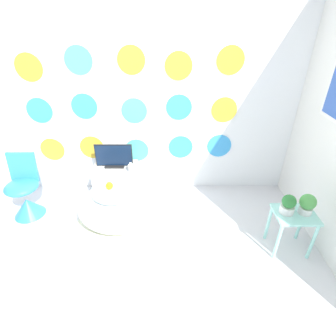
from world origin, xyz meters
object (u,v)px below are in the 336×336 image
chair (25,197)px  potted_plant_left (288,204)px  potted_plant_right (307,204)px  bathtub (118,208)px  tv (114,157)px  vase (131,168)px

chair → potted_plant_left: size_ratio=3.84×
potted_plant_left → potted_plant_right: size_ratio=0.95×
bathtub → tv: size_ratio=1.89×
chair → tv: bearing=20.8°
chair → vase: bearing=11.3°
chair → potted_plant_left: bearing=-10.6°
bathtub → vase: (0.10, 0.48, 0.23)m
bathtub → tv: bearing=101.0°
tv → potted_plant_right: (2.01, -0.92, -0.01)m
chair → vase: chair is taller
vase → potted_plant_right: bearing=-23.8°
chair → vase: 1.29m
potted_plant_right → bathtub: bearing=170.8°
chair → potted_plant_left: 2.91m
potted_plant_left → potted_plant_right: 0.18m
chair → tv: 1.14m
tv → vase: size_ratio=3.71×
bathtub → potted_plant_right: 1.93m
bathtub → potted_plant_left: (1.71, -0.30, 0.29)m
tv → chair: bearing=-159.2°
vase → potted_plant_left: bearing=-26.0°
chair → potted_plant_right: size_ratio=3.66×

